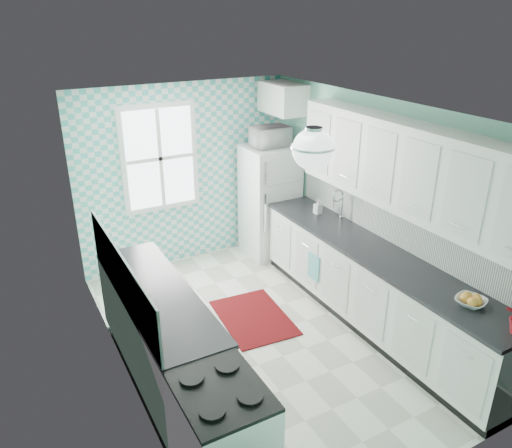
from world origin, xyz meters
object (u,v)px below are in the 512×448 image
fridge (270,201)px  fruit_bowl (471,302)px  ceiling_light (313,149)px  microwave (270,137)px  stove (222,437)px  sink (329,223)px

fridge → fruit_bowl: size_ratio=6.20×
ceiling_light → microwave: (1.11, 2.58, -0.57)m
ceiling_light → fruit_bowl: (1.20, -0.83, -1.35)m
stove → sink: (2.40, 2.00, 0.45)m
ceiling_light → sink: (1.20, 1.29, -1.39)m
ceiling_light → sink: 2.25m
fruit_bowl → microwave: 3.49m
fridge → stove: (-2.31, -3.29, -0.33)m
stove → sink: bearing=42.5°
microwave → fruit_bowl: bearing=92.2°
ceiling_light → microwave: ceiling_light is taller
fruit_bowl → microwave: bearing=91.5°
fruit_bowl → sink: bearing=89.9°
ceiling_light → sink: bearing=46.9°
stove → fruit_bowl: 2.45m
fruit_bowl → fridge: bearing=91.5°
sink → stove: bearing=-138.1°
microwave → ceiling_light: bearing=67.4°
ceiling_light → stove: bearing=-149.2°
fridge → microwave: size_ratio=3.20×
microwave → fridge: bearing=54.8°
ceiling_light → stove: size_ratio=0.38×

